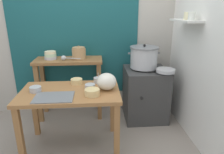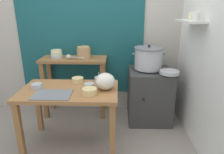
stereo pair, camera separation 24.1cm
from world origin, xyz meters
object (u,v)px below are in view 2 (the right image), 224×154
(clay_pot, at_px, (84,53))
(prep_table, at_px, (70,98))
(prep_bowl_3, at_px, (99,79))
(stove_block, at_px, (149,95))
(plastic_bag, at_px, (105,81))
(prep_bowl_2, at_px, (37,86))
(ladle, at_px, (69,57))
(prep_bowl_1, at_px, (89,86))
(bowl_stack_enamel, at_px, (57,54))
(back_shelf_table, at_px, (74,72))
(serving_tray, at_px, (52,95))
(steamer_pot, at_px, (148,58))
(wide_pan, at_px, (169,72))
(prep_bowl_0, at_px, (78,80))
(prep_bowl_4, at_px, (90,91))

(clay_pot, bearing_deg, prep_table, -94.20)
(prep_table, relative_size, prep_bowl_3, 7.98)
(stove_block, height_order, clay_pot, clay_pot)
(plastic_bag, xyz_separation_m, prep_bowl_2, (-0.78, -0.00, -0.06))
(ladle, relative_size, prep_bowl_1, 2.40)
(prep_bowl_1, relative_size, prep_bowl_3, 0.84)
(prep_table, relative_size, plastic_bag, 4.99)
(plastic_bag, bearing_deg, bowl_stack_enamel, 134.63)
(back_shelf_table, bearing_deg, serving_tray, -92.74)
(back_shelf_table, xyz_separation_m, bowl_stack_enamel, (-0.25, 0.02, 0.28))
(stove_block, distance_m, clay_pot, 1.14)
(steamer_pot, distance_m, clay_pot, 0.93)
(steamer_pot, xyz_separation_m, wide_pan, (0.25, -0.23, -0.13))
(prep_table, bearing_deg, prep_bowl_1, 10.49)
(ladle, relative_size, prep_bowl_0, 1.98)
(wide_pan, xyz_separation_m, prep_bowl_2, (-1.59, -0.41, -0.05))
(prep_table, xyz_separation_m, bowl_stack_enamel, (-0.35, 0.78, 0.35))
(back_shelf_table, bearing_deg, prep_bowl_2, -109.96)
(prep_table, xyz_separation_m, prep_bowl_1, (0.22, 0.04, 0.14))
(plastic_bag, height_order, wide_pan, plastic_bag)
(back_shelf_table, distance_m, plastic_bag, 0.92)
(steamer_pot, relative_size, prep_bowl_1, 3.89)
(clay_pot, distance_m, prep_bowl_4, 0.95)
(serving_tray, distance_m, prep_bowl_4, 0.40)
(ladle, relative_size, prep_bowl_2, 2.22)
(back_shelf_table, bearing_deg, prep_bowl_0, -74.00)
(back_shelf_table, xyz_separation_m, prep_bowl_3, (0.41, -0.52, 0.08))
(back_shelf_table, height_order, steamer_pot, steamer_pot)
(prep_bowl_3, bearing_deg, prep_table, -142.84)
(stove_block, bearing_deg, prep_bowl_3, -150.74)
(back_shelf_table, distance_m, steamer_pot, 1.11)
(back_shelf_table, xyz_separation_m, prep_bowl_0, (0.16, -0.54, 0.07))
(prep_bowl_1, bearing_deg, steamer_pot, 39.07)
(clay_pot, xyz_separation_m, prep_bowl_0, (0.00, -0.54, -0.23))
(serving_tray, xyz_separation_m, prep_bowl_1, (0.37, 0.21, 0.03))
(prep_bowl_0, bearing_deg, prep_bowl_1, -47.08)
(prep_bowl_1, bearing_deg, serving_tray, -150.01)
(prep_table, xyz_separation_m, clay_pot, (0.06, 0.76, 0.37))
(wide_pan, xyz_separation_m, prep_bowl_3, (-0.90, -0.18, -0.05))
(prep_bowl_2, height_order, prep_bowl_3, prep_bowl_3)
(clay_pot, height_order, wide_pan, clay_pot)
(stove_block, bearing_deg, prep_bowl_0, -156.80)
(clay_pot, distance_m, prep_bowl_1, 0.77)
(bowl_stack_enamel, bearing_deg, prep_bowl_3, -38.97)
(prep_bowl_4, bearing_deg, bowl_stack_enamel, 123.19)
(stove_block, bearing_deg, back_shelf_table, 173.33)
(steamer_pot, bearing_deg, plastic_bag, -131.37)
(steamer_pot, height_order, wide_pan, steamer_pot)
(plastic_bag, bearing_deg, wide_pan, 26.61)
(back_shelf_table, distance_m, prep_bowl_3, 0.67)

